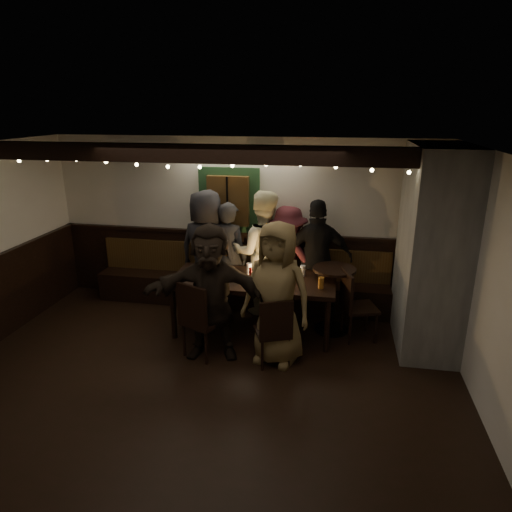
% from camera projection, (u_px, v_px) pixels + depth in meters
% --- Properties ---
extents(room, '(6.02, 5.01, 2.62)m').
position_uv_depth(room, '(305.00, 261.00, 6.02)').
color(room, black).
rests_on(room, ground).
extents(dining_table, '(2.22, 0.95, 0.96)m').
position_uv_depth(dining_table, '(253.00, 283.00, 6.23)').
color(dining_table, black).
rests_on(dining_table, ground).
extents(chair_near_left, '(0.60, 0.60, 1.00)m').
position_uv_depth(chair_near_left, '(198.00, 316.00, 5.61)').
color(chair_near_left, black).
rests_on(chair_near_left, ground).
extents(chair_near_right, '(0.52, 0.52, 0.89)m').
position_uv_depth(chair_near_right, '(274.00, 328.00, 5.44)').
color(chair_near_right, black).
rests_on(chair_near_right, ground).
extents(chair_end, '(0.54, 0.54, 0.96)m').
position_uv_depth(chair_end, '(353.00, 302.00, 6.09)').
color(chair_end, black).
rests_on(chair_end, ground).
extents(high_top, '(0.59, 0.59, 0.94)m').
position_uv_depth(high_top, '(333.00, 291.00, 6.29)').
color(high_top, black).
rests_on(high_top, ground).
extents(person_a, '(1.01, 0.76, 1.86)m').
position_uv_depth(person_a, '(207.00, 251.00, 6.94)').
color(person_a, '#242328').
rests_on(person_a, ground).
extents(person_b, '(0.71, 0.57, 1.68)m').
position_uv_depth(person_b, '(229.00, 256.00, 6.99)').
color(person_b, '#292A2D').
rests_on(person_b, ground).
extents(person_c, '(1.01, 0.84, 1.88)m').
position_uv_depth(person_c, '(262.00, 253.00, 6.82)').
color(person_c, beige).
rests_on(person_c, ground).
extents(person_d, '(1.18, 0.86, 1.64)m').
position_uv_depth(person_d, '(287.00, 260.00, 6.86)').
color(person_d, '#481B22').
rests_on(person_d, ground).
extents(person_e, '(1.10, 0.60, 1.77)m').
position_uv_depth(person_e, '(317.00, 259.00, 6.70)').
color(person_e, black).
rests_on(person_e, ground).
extents(person_f, '(1.64, 0.69, 1.72)m').
position_uv_depth(person_f, '(211.00, 292.00, 5.58)').
color(person_f, black).
rests_on(person_f, ground).
extents(person_g, '(0.99, 0.77, 1.78)m').
position_uv_depth(person_g, '(277.00, 294.00, 5.46)').
color(person_g, olive).
rests_on(person_g, ground).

